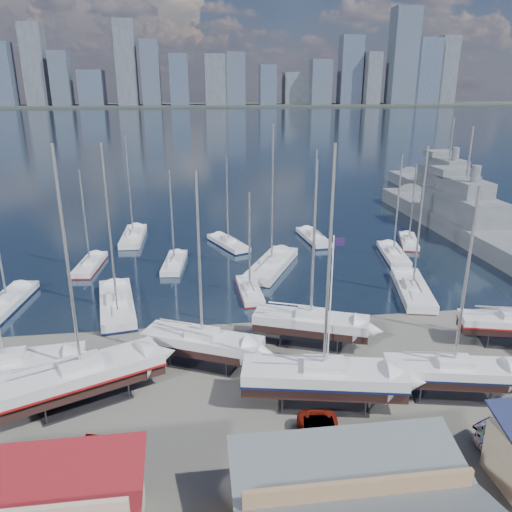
{
  "coord_description": "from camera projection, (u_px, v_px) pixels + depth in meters",
  "views": [
    {
      "loc": [
        -7.7,
        -44.72,
        22.4
      ],
      "look_at": [
        -0.67,
        8.0,
        4.25
      ],
      "focal_mm": 35.0,
      "sensor_mm": 36.0,
      "label": 1
    }
  ],
  "objects": [
    {
      "name": "sailboat_moored_11",
      "position": [
        409.0,
        242.0,
        74.59
      ],
      "size": [
        4.81,
        8.55,
        12.33
      ],
      "rotation": [
        0.0,
        0.0,
        1.25
      ],
      "color": "black",
      "rests_on": "water"
    },
    {
      "name": "sailboat_moored_8",
      "position": [
        314.0,
        239.0,
        76.24
      ],
      "size": [
        3.65,
        9.87,
        14.43
      ],
      "rotation": [
        0.0,
        0.0,
        1.67
      ],
      "color": "black",
      "rests_on": "water"
    },
    {
      "name": "flagpole",
      "position": [
        332.0,
        290.0,
        41.31
      ],
      "size": [
        0.99,
        0.12,
        11.11
      ],
      "color": "white",
      "rests_on": "ground"
    },
    {
      "name": "naval_ship_east",
      "position": [
        460.0,
        222.0,
        80.16
      ],
      "size": [
        7.69,
        47.97,
        18.32
      ],
      "rotation": [
        0.0,
        0.0,
        1.57
      ],
      "color": "slate",
      "rests_on": "water"
    },
    {
      "name": "sailboat_cradle_1",
      "position": [
        82.0,
        376.0,
        36.59
      ],
      "size": [
        12.22,
        7.99,
        19.01
      ],
      "rotation": [
        0.0,
        0.0,
        0.43
      ],
      "color": "#2D2D33",
      "rests_on": "ground"
    },
    {
      "name": "far_shore",
      "position": [
        194.0,
        106.0,
        575.15
      ],
      "size": [
        1400.0,
        80.0,
        2.2
      ],
      "primitive_type": "cube",
      "color": "#2D332D",
      "rests_on": "ground"
    },
    {
      "name": "sailboat_moored_7",
      "position": [
        272.0,
        267.0,
        64.17
      ],
      "size": [
        8.91,
        12.87,
        19.1
      ],
      "rotation": [
        0.0,
        0.0,
        1.1
      ],
      "color": "black",
      "rests_on": "water"
    },
    {
      "name": "naval_ship_west",
      "position": [
        445.0,
        192.0,
        103.02
      ],
      "size": [
        8.18,
        45.6,
        18.09
      ],
      "rotation": [
        0.0,
        0.0,
        1.55
      ],
      "color": "slate",
      "rests_on": "water"
    },
    {
      "name": "sailboat_moored_0",
      "position": [
        8.0,
        304.0,
        53.4
      ],
      "size": [
        3.99,
        10.53,
        15.36
      ],
      "rotation": [
        0.0,
        0.0,
        1.46
      ],
      "color": "black",
      "rests_on": "water"
    },
    {
      "name": "sailboat_moored_3",
      "position": [
        117.0,
        306.0,
        52.79
      ],
      "size": [
        5.36,
        12.53,
        18.14
      ],
      "rotation": [
        0.0,
        0.0,
        1.74
      ],
      "color": "black",
      "rests_on": "water"
    },
    {
      "name": "sailboat_cradle_4",
      "position": [
        311.0,
        323.0,
        45.08
      ],
      "size": [
        10.63,
        6.5,
        16.75
      ],
      "rotation": [
        0.0,
        0.0,
        -0.38
      ],
      "color": "#2D2D33",
      "rests_on": "ground"
    },
    {
      "name": "sailboat_moored_2",
      "position": [
        133.0,
        238.0,
        76.57
      ],
      "size": [
        3.3,
        10.98,
        16.48
      ],
      "rotation": [
        0.0,
        0.0,
        1.55
      ],
      "color": "black",
      "rests_on": "water"
    },
    {
      "name": "sailboat_moored_6",
      "position": [
        250.0,
        291.0,
        56.66
      ],
      "size": [
        2.49,
        8.25,
        12.26
      ],
      "rotation": [
        0.0,
        0.0,
        1.59
      ],
      "color": "black",
      "rests_on": "water"
    },
    {
      "name": "sailboat_cradle_5",
      "position": [
        452.0,
        372.0,
        37.37
      ],
      "size": [
        10.35,
        4.82,
        16.14
      ],
      "rotation": [
        0.0,
        0.0,
        -0.21
      ],
      "color": "#2D2D33",
      "rests_on": "ground"
    },
    {
      "name": "sailboat_moored_10",
      "position": [
        393.0,
        255.0,
        68.67
      ],
      "size": [
        4.4,
        10.19,
        14.74
      ],
      "rotation": [
        0.0,
        0.0,
        1.4
      ],
      "color": "black",
      "rests_on": "water"
    },
    {
      "name": "ground",
      "position": [
        293.0,
        375.0,
        40.77
      ],
      "size": [
        1400.0,
        1400.0,
        0.0
      ],
      "primitive_type": "plane",
      "color": "#605E59",
      "rests_on": "ground"
    },
    {
      "name": "sailboat_moored_9",
      "position": [
        412.0,
        291.0,
        56.65
      ],
      "size": [
        5.85,
        11.91,
        17.33
      ],
      "rotation": [
        0.0,
        0.0,
        1.33
      ],
      "color": "black",
      "rests_on": "water"
    },
    {
      "name": "sailboat_moored_1",
      "position": [
        90.0,
        266.0,
        64.75
      ],
      "size": [
        3.36,
        9.13,
        13.36
      ],
      "rotation": [
        0.0,
        0.0,
        1.47
      ],
      "color": "black",
      "rests_on": "water"
    },
    {
      "name": "car_b",
      "position": [
        296.0,
        478.0,
        28.93
      ],
      "size": [
        5.26,
        3.03,
        1.64
      ],
      "primitive_type": "imported",
      "rotation": [
        0.0,
        0.0,
        1.29
      ],
      "color": "gray",
      "rests_on": "ground"
    },
    {
      "name": "sailboat_cradle_2",
      "position": [
        203.0,
        343.0,
        41.63
      ],
      "size": [
        10.36,
        6.87,
        16.47
      ],
      "rotation": [
        0.0,
        0.0,
        -0.44
      ],
      "color": "#2D2D33",
      "rests_on": "ground"
    },
    {
      "name": "car_a",
      "position": [
        79.0,
        464.0,
        30.03
      ],
      "size": [
        3.12,
        5.1,
        1.62
      ],
      "primitive_type": "imported",
      "rotation": [
        0.0,
        0.0,
        -0.27
      ],
      "color": "gray",
      "rests_on": "ground"
    },
    {
      "name": "car_c",
      "position": [
        321.0,
        441.0,
        32.01
      ],
      "size": [
        3.37,
        6.16,
        1.64
      ],
      "primitive_type": "imported",
      "rotation": [
        0.0,
        0.0,
        -0.11
      ],
      "color": "gray",
      "rests_on": "ground"
    },
    {
      "name": "water",
      "position": [
        199.0,
        122.0,
        331.64
      ],
      "size": [
        1400.0,
        600.0,
        0.4
      ],
      "primitive_type": "cube",
      "color": "#182838",
      "rests_on": "ground"
    },
    {
      "name": "sailboat_cradle_3",
      "position": [
        323.0,
        378.0,
        36.37
      ],
      "size": [
        12.38,
        5.65,
        19.07
      ],
      "rotation": [
        0.0,
        0.0,
        -0.2
      ],
      "color": "#2D2D33",
      "rests_on": "ground"
    },
    {
      "name": "sailboat_cradle_0",
      "position": [
        6.0,
        369.0,
        37.51
      ],
      "size": [
        11.84,
        4.55,
        18.46
      ],
      "rotation": [
        0.0,
        0.0,
        0.12
      ],
      "color": "#2D2D33",
      "rests_on": "ground"
    },
    {
      "name": "skyline",
      "position": [
        185.0,
        70.0,
        556.05
      ],
      "size": [
        639.14,
        43.8,
        107.69
      ],
      "color": "#475166",
      "rests_on": "far_shore"
    },
    {
      "name": "sailboat_moored_4",
      "position": [
        174.0,
        264.0,
        65.39
      ],
      "size": [
        3.41,
        8.92,
        13.13
      ],
      "rotation": [
        0.0,
        0.0,
        1.46
      ],
      "color": "black",
      "rests_on": "water"
    },
    {
      "name": "shed_grey",
      "position": [
        358.0,
        511.0,
        25.07
      ],
      "size": [
        12.6,
        8.4,
        4.17
      ],
      "color": "#8C6B4C",
      "rests_on": "ground"
    },
    {
      "name": "sailboat_moored_5",
      "position": [
        228.0,
        244.0,
        73.54
      ],
      "size": [
        6.0,
        9.64,
        13.98
      ],
      "rotation": [
        0.0,
        0.0,
        1.96
      ],
      "color": "black",
      "rests_on": "water"
    }
  ]
}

